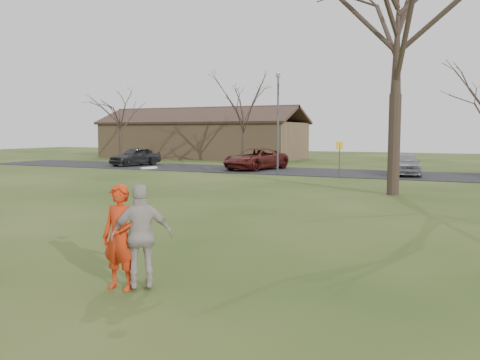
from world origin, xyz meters
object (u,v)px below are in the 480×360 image
car_2 (256,159)px  big_tree (398,25)px  player_defender (120,237)px  catching_play (142,235)px  building (202,139)px  lamp_post (278,110)px  car_0 (135,156)px  car_4 (405,164)px

car_2 → big_tree: (10.61, -10.15, 6.23)m
player_defender → catching_play: 0.38m
car_2 → catching_play: catching_play is taller
building → lamp_post: 20.99m
building → big_tree: big_tree is taller
car_0 → big_tree: 23.78m
player_defender → big_tree: size_ratio=0.13×
car_4 → building: 25.11m
car_4 → lamp_post: lamp_post is taller
player_defender → lamp_post: (-5.70, 22.64, 3.08)m
player_defender → car_2: player_defender is taller
car_2 → car_4: 9.94m
catching_play → car_0: bearing=126.8°
catching_play → car_2: bearing=109.0°
car_2 → car_4: (9.94, -0.36, -0.04)m
catching_play → lamp_post: size_ratio=0.32×
car_2 → building: size_ratio=0.25×
car_0 → catching_play: size_ratio=2.06×
car_0 → lamp_post: size_ratio=0.66×
player_defender → car_0: size_ratio=0.43×
car_2 → building: 17.21m
player_defender → lamp_post: bearing=100.9°
building → big_tree: size_ratio=1.47×
car_0 → car_2: (10.04, 0.15, 0.02)m
car_2 → car_4: bearing=11.3°
car_0 → big_tree: big_tree is taller
car_0 → car_2: car_2 is taller
building → car_4: bearing=-31.8°
catching_play → big_tree: size_ratio=0.14×
lamp_post → car_2: bearing=134.6°
car_2 → car_4: size_ratio=1.31×
player_defender → car_4: 24.98m
car_0 → car_4: car_0 is taller
big_tree → catching_play: bearing=-97.3°
catching_play → lamp_post: bearing=105.1°
lamp_post → big_tree: big_tree is taller
car_2 → lamp_post: bearing=-32.1°
catching_play → building: size_ratio=0.10×
lamp_post → big_tree: (8.00, -7.50, 3.03)m
lamp_post → player_defender: bearing=-75.9°
car_4 → car_2: bearing=165.8°
big_tree → car_0: bearing=154.2°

